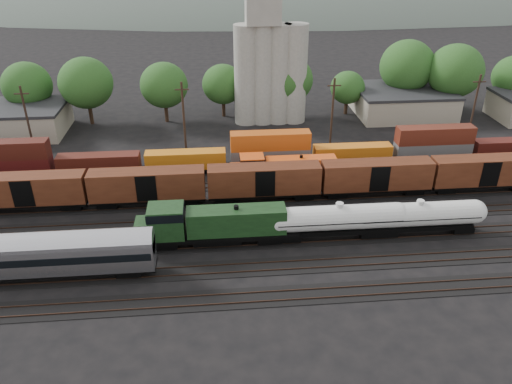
{
  "coord_description": "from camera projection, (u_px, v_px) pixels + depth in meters",
  "views": [
    {
      "loc": [
        -7.41,
        -54.13,
        33.12
      ],
      "look_at": [
        -2.29,
        2.0,
        3.0
      ],
      "focal_mm": 35.0,
      "sensor_mm": 36.0,
      "label": 1
    }
  ],
  "objects": [
    {
      "name": "green_locomotive",
      "position": [
        208.0,
        224.0,
        57.33
      ],
      "size": [
        18.98,
        3.35,
        5.03
      ],
      "color": "black",
      "rests_on": "ground"
    },
    {
      "name": "distant_hills",
      "position": [
        260.0,
        26.0,
        303.72
      ],
      "size": [
        860.0,
        286.0,
        130.0
      ],
      "color": "#59665B",
      "rests_on": "ground"
    },
    {
      "name": "orange_locomotive",
      "position": [
        281.0,
        168.0,
        71.56
      ],
      "size": [
        16.82,
        2.8,
        4.21
      ],
      "color": "black",
      "rests_on": "ground"
    },
    {
      "name": "tank_car_b",
      "position": [
        418.0,
        216.0,
        59.44
      ],
      "size": [
        16.8,
        3.01,
        4.4
      ],
      "color": "silver",
      "rests_on": "ground"
    },
    {
      "name": "industrial_sheds",
      "position": [
        287.0,
        109.0,
        94.04
      ],
      "size": [
        119.38,
        17.26,
        5.1
      ],
      "color": "#9E937F",
      "rests_on": "ground"
    },
    {
      "name": "utility_poles",
      "position": [
        259.0,
        115.0,
        80.14
      ],
      "size": [
        122.2,
        0.36,
        12.0
      ],
      "color": "black",
      "rests_on": "ground"
    },
    {
      "name": "grain_silo",
      "position": [
        270.0,
        63.0,
        90.33
      ],
      "size": [
        13.4,
        5.0,
        29.0
      ],
      "color": "#9A988D",
      "rests_on": "ground"
    },
    {
      "name": "ground",
      "position": [
        275.0,
        219.0,
        63.75
      ],
      "size": [
        600.0,
        600.0,
        0.0
      ],
      "primitive_type": "plane",
      "color": "black"
    },
    {
      "name": "container_wall",
      "position": [
        195.0,
        157.0,
        74.98
      ],
      "size": [
        161.73,
        2.6,
        5.8
      ],
      "color": "black",
      "rests_on": "ground"
    },
    {
      "name": "passenger_coach",
      "position": [
        36.0,
        254.0,
        51.3
      ],
      "size": [
        24.05,
        2.97,
        5.46
      ],
      "color": "silver",
      "rests_on": "ground"
    },
    {
      "name": "tree_band",
      "position": [
        236.0,
        82.0,
        93.11
      ],
      "size": [
        164.88,
        22.37,
        13.71
      ],
      "color": "black",
      "rests_on": "ground"
    },
    {
      "name": "tracks",
      "position": [
        275.0,
        219.0,
        63.73
      ],
      "size": [
        180.0,
        33.2,
        0.2
      ],
      "color": "black",
      "rests_on": "ground"
    },
    {
      "name": "tank_car_a",
      "position": [
        338.0,
        219.0,
        58.63
      ],
      "size": [
        17.28,
        3.09,
        4.53
      ],
      "color": "silver",
      "rests_on": "ground"
    },
    {
      "name": "boxcar_string",
      "position": [
        264.0,
        180.0,
        66.6
      ],
      "size": [
        138.2,
        2.9,
        4.2
      ],
      "color": "black",
      "rests_on": "ground"
    }
  ]
}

